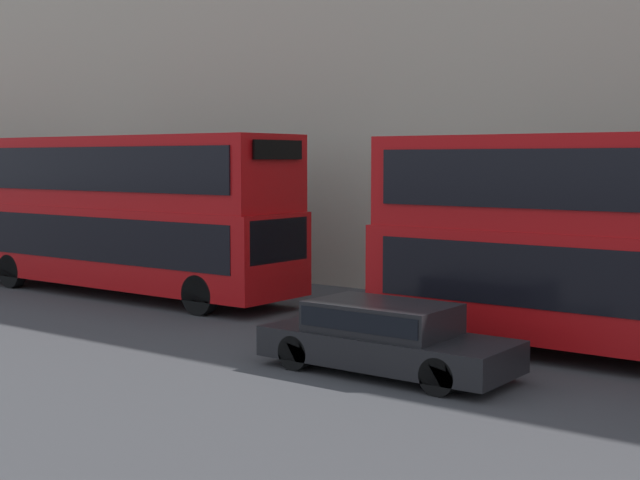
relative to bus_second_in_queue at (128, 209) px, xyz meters
name	(u,v)px	position (x,y,z in m)	size (l,w,h in m)	color
bus_second_in_queue	(128,209)	(0.00, 0.00, 0.00)	(2.59, 10.95, 4.42)	#B20C0F
car_hatchback	(385,335)	(-3.40, -10.70, -1.75)	(1.77, 4.61, 1.27)	black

